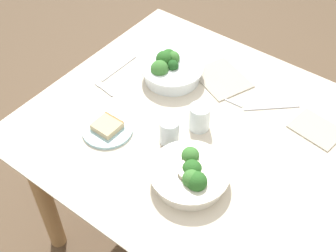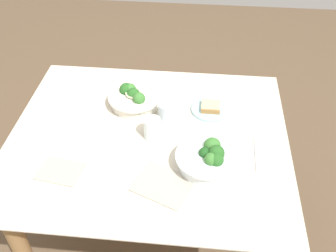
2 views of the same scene
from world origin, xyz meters
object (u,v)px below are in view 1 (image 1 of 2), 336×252
broccoli_bowl_far (190,175)px  napkin_folded_upper (222,79)px  water_glass_side (200,117)px  fork_by_near_bowl (103,89)px  water_glass_center (169,131)px  fork_by_far_bowl (228,100)px  table_knife_right (119,68)px  napkin_folded_lower (316,129)px  broccoli_bowl_near (171,69)px  bread_side_plate (108,128)px  table_knife_left (272,108)px

broccoli_bowl_far → napkin_folded_upper: bearing=-68.8°
water_glass_side → fork_by_near_bowl: size_ratio=0.94×
water_glass_center → fork_by_far_bowl: water_glass_center is taller
table_knife_right → napkin_folded_lower: size_ratio=1.18×
broccoli_bowl_near → bread_side_plate: bearing=88.9°
bread_side_plate → table_knife_right: size_ratio=0.91×
fork_by_near_bowl → fork_by_far_bowl: bearing=-141.6°
bread_side_plate → napkin_folded_upper: size_ratio=0.87×
water_glass_side → napkin_folded_upper: water_glass_side is taller
broccoli_bowl_near → napkin_folded_lower: (-0.57, -0.08, -0.04)m
table_knife_left → napkin_folded_upper: 0.23m
bread_side_plate → broccoli_bowl_near: bearing=-91.1°
broccoli_bowl_near → water_glass_center: 0.32m
broccoli_bowl_near → bread_side_plate: size_ratio=1.36×
broccoli_bowl_near → napkin_folded_upper: broccoli_bowl_near is taller
bread_side_plate → water_glass_side: bearing=-139.4°
broccoli_bowl_far → bread_side_plate: size_ratio=1.41×
table_knife_right → napkin_folded_lower: 0.78m
bread_side_plate → water_glass_side: (-0.24, -0.21, 0.04)m
fork_by_far_bowl → fork_by_near_bowl: size_ratio=1.05×
fork_by_near_bowl → napkin_folded_upper: bearing=-126.6°
water_glass_side → table_knife_right: water_glass_side is taller
fork_by_far_bowl → broccoli_bowl_near: bearing=2.8°
fork_by_far_bowl → table_knife_right: 0.45m
napkin_folded_upper → table_knife_left: bearing=173.7°
broccoli_bowl_near → fork_by_near_bowl: size_ratio=2.36×
fork_by_near_bowl → table_knife_left: bearing=-143.1°
napkin_folded_upper → napkin_folded_lower: bearing=176.0°
water_glass_center → napkin_folded_upper: water_glass_center is taller
table_knife_left → napkin_folded_upper: size_ratio=1.02×
water_glass_side → table_knife_right: size_ratio=0.49×
broccoli_bowl_far → table_knife_left: (-0.05, -0.45, -0.04)m
bread_side_plate → water_glass_side: size_ratio=1.86×
table_knife_left → table_knife_right: same height
broccoli_bowl_far → napkin_folded_upper: 0.51m
broccoli_bowl_near → broccoli_bowl_far: bearing=133.8°
water_glass_side → napkin_folded_upper: 0.27m
broccoli_bowl_far → broccoli_bowl_near: size_ratio=1.04×
bread_side_plate → table_knife_left: (-0.40, -0.44, -0.01)m
fork_by_far_bowl → fork_by_near_bowl: (0.41, 0.23, 0.00)m
broccoli_bowl_near → fork_by_far_bowl: (-0.25, -0.02, -0.04)m
water_glass_side → napkin_folded_lower: (-0.33, -0.23, -0.04)m
table_knife_right → fork_by_near_bowl: bearing=-164.2°
bread_side_plate → napkin_folded_upper: bread_side_plate is taller
broccoli_bowl_far → napkin_folded_lower: bearing=-116.4°
water_glass_center → table_knife_right: water_glass_center is taller
water_glass_center → water_glass_side: size_ratio=0.97×
broccoli_bowl_near → bread_side_plate: broccoli_bowl_near is taller
napkin_folded_lower → napkin_folded_upper: bearing=-4.0°
broccoli_bowl_far → fork_by_far_bowl: broccoli_bowl_far is taller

